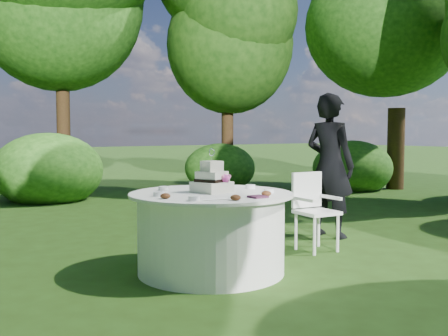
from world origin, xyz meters
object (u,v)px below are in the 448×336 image
(guest, at_px, (330,166))
(cake, at_px, (212,180))
(napkins, at_px, (258,197))
(chair, at_px, (313,205))
(table, at_px, (211,232))

(guest, height_order, cake, guest)
(napkins, distance_m, cake, 0.60)
(guest, bearing_deg, chair, 108.82)
(chair, bearing_deg, table, -174.03)
(table, distance_m, chair, 1.50)
(cake, distance_m, chair, 1.51)
(napkins, height_order, guest, guest)
(guest, bearing_deg, napkins, 106.69)
(guest, height_order, table, guest)
(napkins, relative_size, table, 0.09)
(table, bearing_deg, napkins, -76.88)
(cake, relative_size, chair, 0.48)
(table, bearing_deg, chair, 5.97)
(table, relative_size, chair, 1.76)
(guest, xyz_separation_m, cake, (-2.15, -0.55, -0.03))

